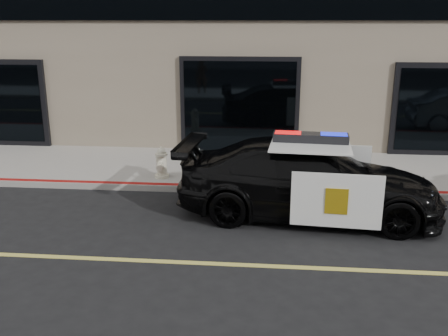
{
  "coord_description": "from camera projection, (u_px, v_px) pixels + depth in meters",
  "views": [
    {
      "loc": [
        -0.12,
        -7.38,
        3.87
      ],
      "look_at": [
        -1.01,
        2.2,
        1.0
      ],
      "focal_mm": 40.0,
      "sensor_mm": 36.0,
      "label": 1
    }
  ],
  "objects": [
    {
      "name": "police_car",
      "position": [
        309.0,
        179.0,
        10.08
      ],
      "size": [
        2.98,
        5.61,
        1.73
      ],
      "color": "black",
      "rests_on": "ground"
    },
    {
      "name": "ground",
      "position": [
        273.0,
        266.0,
        8.14
      ],
      "size": [
        120.0,
        120.0,
        0.0
      ],
      "primitive_type": "plane",
      "color": "black",
      "rests_on": "ground"
    },
    {
      "name": "fire_hydrant",
      "position": [
        161.0,
        163.0,
        12.14
      ],
      "size": [
        0.35,
        0.48,
        0.77
      ],
      "color": "beige",
      "rests_on": "sidewalk_n"
    },
    {
      "name": "sidewalk_n",
      "position": [
        273.0,
        170.0,
        13.13
      ],
      "size": [
        60.0,
        3.5,
        0.15
      ],
      "primitive_type": "cube",
      "color": "gray",
      "rests_on": "ground"
    }
  ]
}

